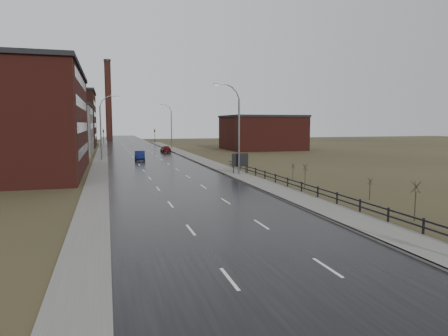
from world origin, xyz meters
TOP-DOWN VIEW (x-y plane):
  - ground at (0.00, 0.00)m, footprint 320.00×320.00m
  - road at (0.00, 60.00)m, footprint 14.00×300.00m
  - sidewalk_right at (8.60, 35.00)m, footprint 3.20×180.00m
  - curb_right at (7.08, 35.00)m, footprint 0.16×180.00m
  - sidewalk_left at (-8.20, 60.00)m, footprint 2.40×260.00m
  - warehouse_mid at (-17.99, 78.00)m, footprint 16.32×20.40m
  - warehouse_far at (-22.99, 108.00)m, footprint 26.52×24.48m
  - building_right at (30.30, 82.00)m, footprint 18.36×16.32m
  - smokestack at (-6.00, 150.00)m, footprint 2.70×2.70m
  - streetlight_right_mid at (8.50, 36.00)m, footprint 3.36×0.28m
  - streetlight_left at (-7.70, 62.00)m, footprint 3.36×0.28m
  - streetlight_right_far at (8.50, 90.00)m, footprint 3.36×0.28m
  - guardrail at (10.30, 18.31)m, footprint 0.10×53.05m
  - shrub_c at (12.53, 10.17)m, footprint 0.63×0.67m
  - shrub_d at (14.40, 17.47)m, footprint 0.44×0.46m
  - shrub_e at (12.30, 25.12)m, footprint 0.56×0.59m
  - shrub_f at (13.79, 30.92)m, footprint 0.44×0.46m
  - billboard at (9.10, 36.44)m, footprint 2.18×0.17m
  - traffic_light_left at (-8.00, 120.00)m, footprint 0.58×2.73m
  - traffic_light_right at (8.00, 120.00)m, footprint 0.58×2.73m
  - car_near at (-1.53, 59.97)m, footprint 2.11×5.07m
  - car_far at (5.50, 77.63)m, footprint 2.01×4.71m

SIDE VIEW (x-z plane):
  - ground at x=0.00m, z-range 0.00..0.00m
  - road at x=0.00m, z-range 0.00..0.06m
  - sidewalk_left at x=-8.20m, z-range 0.00..0.12m
  - sidewalk_right at x=8.60m, z-range 0.00..0.18m
  - curb_right at x=7.08m, z-range 0.00..0.18m
  - guardrail at x=10.30m, z-range 0.16..1.26m
  - car_far at x=5.50m, z-range 0.00..1.59m
  - car_near at x=-1.53m, z-range 0.00..1.63m
  - shrub_f at x=13.79m, z-range 0.05..1.87m
  - shrub_d at x=14.40m, z-range 0.06..1.89m
  - shrub_e at x=12.30m, z-range 0.07..2.44m
  - shrub_c at x=12.53m, z-range 0.09..2.78m
  - billboard at x=9.10m, z-range 0.45..3.17m
  - building_right at x=30.30m, z-range 0.01..8.51m
  - traffic_light_left at x=-8.00m, z-range 1.95..7.25m
  - traffic_light_right at x=8.00m, z-range 1.95..7.25m
  - warehouse_mid at x=-17.99m, z-range 0.01..10.51m
  - streetlight_right_mid at x=8.50m, z-range 0.16..11.51m
  - streetlight_left at x=-7.70m, z-range 0.16..11.51m
  - streetlight_right_far at x=8.50m, z-range 0.16..11.51m
  - warehouse_far at x=-22.99m, z-range 0.01..15.51m
  - smokestack at x=-6.00m, z-range 0.15..30.85m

